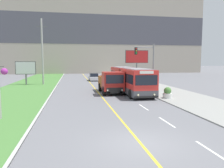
% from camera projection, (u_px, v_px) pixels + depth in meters
% --- Properties ---
extents(ground_plane, '(300.00, 300.00, 0.00)m').
position_uv_depth(ground_plane, '(141.00, 143.00, 10.30)').
color(ground_plane, slate).
extents(lane_marking_centre, '(2.88, 140.00, 0.01)m').
position_uv_depth(lane_marking_centre, '(138.00, 133.00, 11.78)').
color(lane_marking_centre, gold).
rests_on(lane_marking_centre, ground_plane).
extents(apartment_block_background, '(80.00, 8.04, 25.89)m').
position_uv_depth(apartment_block_background, '(81.00, 33.00, 69.90)').
color(apartment_block_background, '#A89E8E').
rests_on(apartment_block_background, ground_plane).
extents(city_bus, '(2.69, 12.92, 3.05)m').
position_uv_depth(city_bus, '(130.00, 80.00, 27.45)').
color(city_bus, red).
rests_on(city_bus, ground_plane).
extents(dump_truck, '(2.42, 6.37, 2.65)m').
position_uv_depth(dump_truck, '(112.00, 83.00, 25.75)').
color(dump_truck, black).
rests_on(dump_truck, ground_plane).
extents(car_distant, '(1.80, 4.30, 1.45)m').
position_uv_depth(car_distant, '(94.00, 77.00, 43.50)').
color(car_distant, silver).
rests_on(car_distant, ground_plane).
extents(utility_pole_far, '(1.80, 0.28, 10.74)m').
position_uv_depth(utility_pole_far, '(42.00, 52.00, 35.73)').
color(utility_pole_far, '#9E9E99').
rests_on(utility_pole_far, ground_plane).
extents(traffic_light_mast, '(2.28, 0.32, 5.79)m').
position_uv_depth(traffic_light_mast, '(148.00, 63.00, 24.49)').
color(traffic_light_mast, slate).
rests_on(traffic_light_mast, ground_plane).
extents(billboard_large, '(4.65, 0.24, 6.01)m').
position_uv_depth(billboard_large, '(137.00, 58.00, 43.39)').
color(billboard_large, '#59595B').
rests_on(billboard_large, ground_plane).
extents(billboard_small, '(3.17, 0.24, 3.83)m').
position_uv_depth(billboard_small, '(26.00, 69.00, 35.45)').
color(billboard_small, '#59595B').
rests_on(billboard_small, ground_plane).
extents(planter_round_near, '(0.94, 0.94, 1.14)m').
position_uv_depth(planter_round_near, '(167.00, 93.00, 22.39)').
color(planter_round_near, silver).
rests_on(planter_round_near, sidewalk_right).
extents(planter_round_second, '(0.87, 0.87, 1.07)m').
position_uv_depth(planter_round_second, '(153.00, 89.00, 26.31)').
color(planter_round_second, silver).
rests_on(planter_round_second, sidewalk_right).
extents(planter_round_third, '(0.89, 0.89, 1.07)m').
position_uv_depth(planter_round_third, '(143.00, 85.00, 30.23)').
color(planter_round_third, silver).
rests_on(planter_round_third, sidewalk_right).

